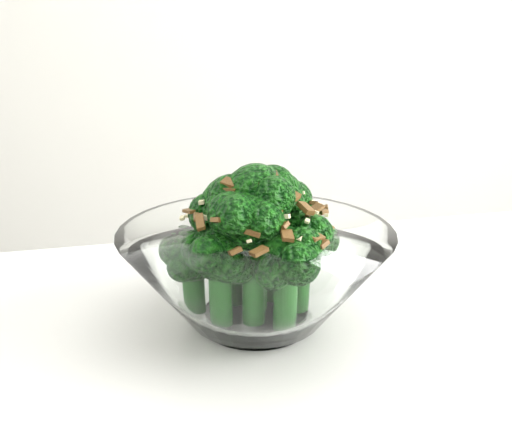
{
  "coord_description": "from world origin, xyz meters",
  "views": [
    {
      "loc": [
        -0.01,
        -0.43,
        0.99
      ],
      "look_at": [
        -0.05,
        0.01,
        0.84
      ],
      "focal_mm": 40.0,
      "sensor_mm": 36.0,
      "label": 1
    }
  ],
  "objects": [
    {
      "name": "broccoli_dish",
      "position": [
        -0.05,
        0.01,
        0.8
      ],
      "size": [
        0.23,
        0.23,
        0.14
      ],
      "color": "white",
      "rests_on": "table"
    }
  ]
}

